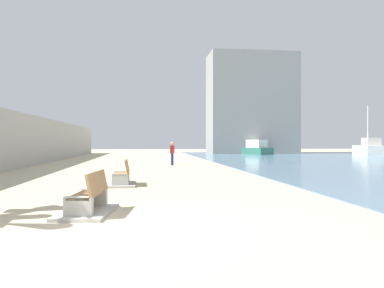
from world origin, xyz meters
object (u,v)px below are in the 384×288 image
person_walking (172,152)px  boat_distant (253,149)px  bench_near (88,204)px  boat_far_left (369,149)px  bench_far (122,179)px

person_walking → boat_distant: 25.37m
bench_near → person_walking: 18.59m
person_walking → boat_far_left: boat_far_left is taller
bench_near → bench_far: bearing=85.9°
bench_far → boat_far_left: size_ratio=0.36×
bench_far → boat_far_left: boat_far_left is taller
bench_near → person_walking: bearing=80.1°
bench_far → boat_far_left: (26.85, 27.59, 0.60)m
bench_near → boat_distant: 43.37m
boat_far_left → bench_near: bearing=-129.2°
bench_near → boat_distant: bearing=69.2°
bench_far → boat_distant: boat_distant is taller
bench_near → boat_far_left: 43.19m
bench_far → bench_near: bearing=-94.1°
boat_distant → bench_near: bearing=-110.8°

